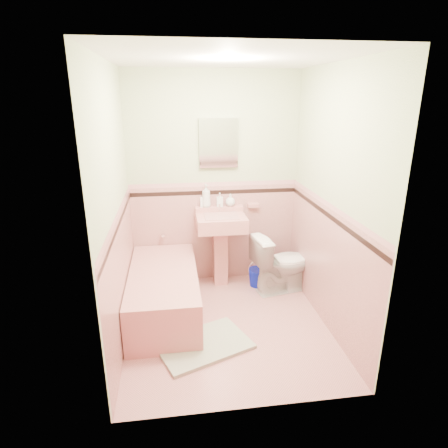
{
  "coord_description": "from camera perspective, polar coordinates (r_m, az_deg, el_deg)",
  "views": [
    {
      "loc": [
        -0.49,
        -3.3,
        2.21
      ],
      "look_at": [
        0.0,
        0.25,
        1.0
      ],
      "focal_mm": 30.45,
      "sensor_mm": 36.0,
      "label": 1
    }
  ],
  "objects": [
    {
      "name": "floor",
      "position": [
        4.0,
        0.51,
        -14.89
      ],
      "size": [
        2.2,
        2.2,
        0.0
      ],
      "primitive_type": "plane",
      "color": "tan",
      "rests_on": "ground"
    },
    {
      "name": "ceiling",
      "position": [
        3.35,
        0.65,
        23.66
      ],
      "size": [
        2.2,
        2.2,
        0.0
      ],
      "primitive_type": "plane",
      "rotation": [
        3.14,
        0.0,
        0.0
      ],
      "color": "white",
      "rests_on": "ground"
    },
    {
      "name": "wall_back",
      "position": [
        4.53,
        -1.5,
        6.42
      ],
      "size": [
        2.5,
        0.0,
        2.5
      ],
      "primitive_type": "plane",
      "rotation": [
        1.57,
        0.0,
        0.0
      ],
      "color": "#F0DEC4",
      "rests_on": "ground"
    },
    {
      "name": "wall_front",
      "position": [
        2.45,
        4.39,
        -4.46
      ],
      "size": [
        2.5,
        0.0,
        2.5
      ],
      "primitive_type": "plane",
      "rotation": [
        -1.57,
        0.0,
        0.0
      ],
      "color": "#F0DEC4",
      "rests_on": "ground"
    },
    {
      "name": "wall_left",
      "position": [
        3.47,
        -16.01,
        1.88
      ],
      "size": [
        0.0,
        2.5,
        2.5
      ],
      "primitive_type": "plane",
      "rotation": [
        1.57,
        0.0,
        1.57
      ],
      "color": "#F0DEC4",
      "rests_on": "ground"
    },
    {
      "name": "wall_right",
      "position": [
        3.74,
        15.92,
        3.09
      ],
      "size": [
        0.0,
        2.5,
        2.5
      ],
      "primitive_type": "plane",
      "rotation": [
        1.57,
        0.0,
        -1.57
      ],
      "color": "#F0DEC4",
      "rests_on": "ground"
    },
    {
      "name": "wainscot_back",
      "position": [
        4.69,
        -1.41,
        -1.39
      ],
      "size": [
        2.0,
        0.0,
        2.0
      ],
      "primitive_type": "plane",
      "rotation": [
        1.57,
        0.0,
        0.0
      ],
      "color": "tan",
      "rests_on": "ground"
    },
    {
      "name": "wainscot_front",
      "position": [
        2.77,
        3.99,
        -16.81
      ],
      "size": [
        2.0,
        0.0,
        2.0
      ],
      "primitive_type": "plane",
      "rotation": [
        -1.57,
        0.0,
        0.0
      ],
      "color": "tan",
      "rests_on": "ground"
    },
    {
      "name": "wainscot_left",
      "position": [
        3.7,
        -14.92,
        -7.79
      ],
      "size": [
        0.0,
        2.2,
        2.2
      ],
      "primitive_type": "plane",
      "rotation": [
        1.57,
        0.0,
        1.57
      ],
      "color": "tan",
      "rests_on": "ground"
    },
    {
      "name": "wainscot_right",
      "position": [
        3.95,
        14.93,
        -6.02
      ],
      "size": [
        0.0,
        2.2,
        2.2
      ],
      "primitive_type": "plane",
      "rotation": [
        1.57,
        0.0,
        -1.57
      ],
      "color": "tan",
      "rests_on": "ground"
    },
    {
      "name": "accent_back",
      "position": [
        4.54,
        -1.46,
        4.76
      ],
      "size": [
        2.0,
        0.0,
        2.0
      ],
      "primitive_type": "plane",
      "rotation": [
        1.57,
        0.0,
        0.0
      ],
      "color": "black",
      "rests_on": "ground"
    },
    {
      "name": "accent_front",
      "position": [
        2.52,
        4.23,
        -7.02
      ],
      "size": [
        2.0,
        0.0,
        2.0
      ],
      "primitive_type": "plane",
      "rotation": [
        -1.57,
        0.0,
        0.0
      ],
      "color": "black",
      "rests_on": "ground"
    },
    {
      "name": "accent_left",
      "position": [
        3.5,
        -15.53,
        -0.14
      ],
      "size": [
        0.0,
        2.2,
        2.2
      ],
      "primitive_type": "plane",
      "rotation": [
        1.57,
        0.0,
        1.57
      ],
      "color": "black",
      "rests_on": "ground"
    },
    {
      "name": "accent_right",
      "position": [
        3.77,
        15.49,
        1.18
      ],
      "size": [
        0.0,
        2.2,
        2.2
      ],
      "primitive_type": "plane",
      "rotation": [
        1.57,
        0.0,
        -1.57
      ],
      "color": "black",
      "rests_on": "ground"
    },
    {
      "name": "cap_back",
      "position": [
        4.51,
        -1.47,
        6.0
      ],
      "size": [
        2.0,
        0.0,
        2.0
      ],
      "primitive_type": "plane",
      "rotation": [
        1.57,
        0.0,
        0.0
      ],
      "color": "#C7888A",
      "rests_on": "ground"
    },
    {
      "name": "cap_front",
      "position": [
        2.47,
        4.28,
        -4.94
      ],
      "size": [
        2.0,
        0.0,
        2.0
      ],
      "primitive_type": "plane",
      "rotation": [
        -1.57,
        0.0,
        0.0
      ],
      "color": "#C7888A",
      "rests_on": "ground"
    },
    {
      "name": "cap_left",
      "position": [
        3.47,
        -15.67,
        1.42
      ],
      "size": [
        0.0,
        2.2,
        2.2
      ],
      "primitive_type": "plane",
      "rotation": [
        1.57,
        0.0,
        1.57
      ],
      "color": "#C7888A",
      "rests_on": "ground"
    },
    {
      "name": "cap_right",
      "position": [
        3.74,
        15.62,
        2.64
      ],
      "size": [
        0.0,
        2.2,
        2.2
      ],
      "primitive_type": "plane",
      "rotation": [
        1.57,
        0.0,
        -1.57
      ],
      "color": "#C7888A",
      "rests_on": "ground"
    },
    {
      "name": "bathtub",
      "position": [
        4.13,
        -8.98,
        -10.27
      ],
      "size": [
        0.7,
        1.5,
        0.45
      ],
      "primitive_type": "cube",
      "color": "tan",
      "rests_on": "floor"
    },
    {
      "name": "tub_faucet",
      "position": [
        4.62,
        -9.14,
        -1.55
      ],
      "size": [
        0.04,
        0.12,
        0.04
      ],
      "primitive_type": "cylinder",
      "rotation": [
        1.57,
        0.0,
        0.0
      ],
      "color": "silver",
      "rests_on": "wall_back"
    },
    {
      "name": "sink",
      "position": [
        4.54,
        -0.44,
        -4.13
      ],
      "size": [
        0.57,
        0.48,
        0.9
      ],
      "primitive_type": null,
      "color": "tan",
      "rests_on": "floor"
    },
    {
      "name": "sink_faucet",
      "position": [
        4.51,
        -0.69,
        2.44
      ],
      "size": [
        0.02,
        0.02,
        0.1
      ],
      "primitive_type": "cylinder",
      "color": "silver",
      "rests_on": "sink"
    },
    {
      "name": "medicine_cabinet",
      "position": [
        4.43,
        -0.84,
        12.05
      ],
      "size": [
        0.44,
        0.04,
        0.56
      ],
      "primitive_type": "cube",
      "color": "white",
      "rests_on": "wall_back"
    },
    {
      "name": "soap_dish",
      "position": [
        4.63,
        4.38,
        2.84
      ],
      "size": [
        0.13,
        0.08,
        0.04
      ],
      "primitive_type": "cube",
      "color": "tan",
      "rests_on": "wall_back"
    },
    {
      "name": "soap_bottle_left",
      "position": [
        4.49,
        -2.69,
        4.26
      ],
      "size": [
        0.14,
        0.14,
        0.27
      ],
      "primitive_type": "imported",
      "rotation": [
        0.0,
        0.0,
        0.4
      ],
      "color": "#B2B2B2",
      "rests_on": "sink"
    },
    {
      "name": "soap_bottle_mid",
      "position": [
        4.52,
        -0.63,
        3.68
      ],
      "size": [
        0.08,
        0.08,
        0.16
      ],
      "primitive_type": "imported",
      "rotation": [
        0.0,
        0.0,
        -0.14
      ],
      "color": "#B2B2B2",
      "rests_on": "sink"
    },
    {
      "name": "soap_bottle_right",
      "position": [
        4.54,
        0.95,
        3.63
      ],
      "size": [
        0.15,
        0.15,
        0.15
      ],
      "primitive_type": "imported",
      "rotation": [
        0.0,
        0.0,
        -0.37
      ],
      "color": "#B2B2B2",
      "rests_on": "sink"
    },
    {
      "name": "tube",
      "position": [
        4.51,
        -3.4,
        3.31
      ],
      "size": [
        0.05,
        0.05,
        0.12
      ],
      "primitive_type": "cylinder",
      "rotation": [
        0.0,
        0.0,
        -0.42
      ],
      "color": "white",
      "rests_on": "sink"
    },
    {
      "name": "toilet",
      "position": [
        4.52,
        8.64,
        -5.8
      ],
      "size": [
        0.76,
        0.53,
        0.71
      ],
      "primitive_type": "imported",
      "rotation": [
        0.0,
        0.0,
        1.77
      ],
      "color": "white",
      "rests_on": "floor"
    },
    {
      "name": "bucket",
      "position": [
        4.7,
        5.0,
        -7.97
      ],
      "size": [
        0.26,
        0.26,
        0.22
      ],
      "primitive_type": null,
      "rotation": [
        0.0,
        0.0,
        -0.25
      ],
      "color": "#0413AE",
      "rests_on": "floor"
    },
    {
      "name": "bath_mat",
      "position": [
        3.71,
        -3.09,
        -17.63
      ],
      "size": [
        0.97,
        0.82,
        0.03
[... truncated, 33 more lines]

